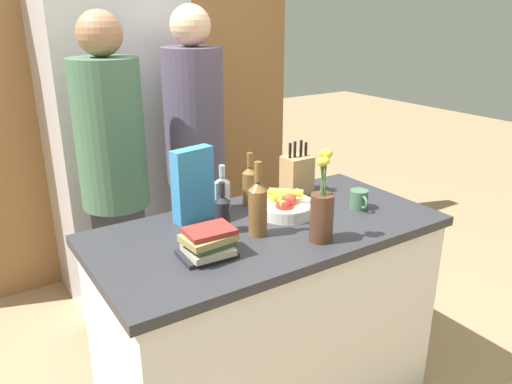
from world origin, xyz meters
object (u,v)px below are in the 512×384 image
object	(u,v)px
bottle_oil	(258,207)
bottle_water	(222,192)
fruit_bowl	(286,206)
book_stack	(208,243)
flower_vase	(322,211)
bottle_wine	(223,213)
cereal_box	(193,185)
coffee_mug	(359,200)
refrigerator	(119,149)
person_at_sink	(114,175)
person_in_blue	(196,153)
knife_block	(297,174)
bottle_vinegar	(250,185)

from	to	relation	value
bottle_oil	bottle_water	distance (m)	0.32
fruit_bowl	book_stack	world-z (taller)	fruit_bowl
flower_vase	bottle_wine	size ratio (longest dim) A/B	1.75
book_stack	bottle_wine	bearing A→B (deg)	46.46
bottle_water	bottle_oil	bearing A→B (deg)	-93.48
bottle_water	cereal_box	bearing A→B (deg)	-167.34
coffee_mug	bottle_wine	bearing A→B (deg)	169.37
book_stack	bottle_water	size ratio (longest dim) A/B	1.01
refrigerator	book_stack	distance (m)	1.52
fruit_bowl	bottle_water	distance (m)	0.29
refrigerator	bottle_water	bearing A→B (deg)	-85.68
refrigerator	person_at_sink	world-z (taller)	refrigerator
fruit_bowl	coffee_mug	bearing A→B (deg)	-22.24
person_in_blue	cereal_box	bearing A→B (deg)	-130.80
knife_block	person_at_sink	world-z (taller)	person_at_sink
person_at_sink	knife_block	bearing A→B (deg)	-17.70
refrigerator	bottle_wine	distance (m)	1.35
bottle_wine	book_stack	bearing A→B (deg)	-133.54
fruit_bowl	bottle_wine	xyz separation A→B (m)	(-0.32, -0.01, 0.04)
fruit_bowl	person_in_blue	bearing A→B (deg)	92.78
fruit_bowl	person_in_blue	size ratio (longest dim) A/B	0.14
cereal_box	bottle_wine	xyz separation A→B (m)	(0.04, -0.18, -0.07)
bottle_vinegar	knife_block	bearing A→B (deg)	2.21
knife_block	cereal_box	distance (m)	0.57
book_stack	person_at_sink	size ratio (longest dim) A/B	0.12
bottle_wine	refrigerator	bearing A→B (deg)	88.53
flower_vase	coffee_mug	xyz separation A→B (m)	(0.35, 0.16, -0.08)
cereal_box	person_in_blue	size ratio (longest dim) A/B	0.17
refrigerator	bottle_wine	world-z (taller)	refrigerator
person_at_sink	cereal_box	bearing A→B (deg)	-55.48
bottle_oil	person_at_sink	xyz separation A→B (m)	(-0.31, 0.80, -0.04)
fruit_bowl	coffee_mug	world-z (taller)	fruit_bowl
person_in_blue	person_at_sink	bearing A→B (deg)	176.45
fruit_bowl	person_at_sink	distance (m)	0.87
person_at_sink	flower_vase	bearing A→B (deg)	-47.01
book_stack	person_in_blue	world-z (taller)	person_in_blue
refrigerator	book_stack	world-z (taller)	refrigerator
fruit_bowl	bottle_wine	distance (m)	0.32
cereal_box	person_in_blue	distance (m)	0.69
bottle_oil	knife_block	bearing A→B (deg)	35.23
book_stack	person_in_blue	distance (m)	1.04
bottle_water	person_in_blue	bearing A→B (deg)	74.52
knife_block	book_stack	xyz separation A→B (m)	(-0.67, -0.36, -0.04)
bottle_vinegar	person_at_sink	world-z (taller)	person_at_sink
cereal_box	knife_block	bearing A→B (deg)	2.25
bottle_oil	person_at_sink	distance (m)	0.86
person_at_sink	bottle_water	bearing A→B (deg)	-39.51
refrigerator	knife_block	size ratio (longest dim) A/B	7.31
bottle_wine	bottle_oil	bearing A→B (deg)	-44.08
coffee_mug	person_in_blue	bearing A→B (deg)	111.07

